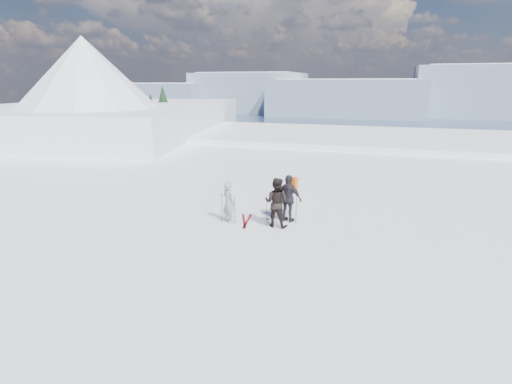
# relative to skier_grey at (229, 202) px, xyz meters

# --- Properties ---
(lake_basin) EXTENTS (820.00, 820.00, 71.62)m
(lake_basin) POSITION_rel_skier_grey_xyz_m (3.59, 26.10, -7.32)
(lake_basin) COLOR white
(lake_basin) RESTS_ON ground
(far_mountain_range) EXTENTS (770.00, 110.00, 53.00)m
(far_mountain_range) POSITION_rel_skier_grey_xyz_m (33.19, 450.89, -8.01)
(far_mountain_range) COLOR slate
(far_mountain_range) RESTS_ON ground
(near_ridge) EXTENTS (31.37, 35.68, 25.62)m
(near_ridge) POSITION_rel_skier_grey_xyz_m (-23.01, 25.46, -4.30)
(near_ridge) COLOR white
(near_ridge) RESTS_ON ground
(skier_grey) EXTENTS (0.72, 0.64, 1.64)m
(skier_grey) POSITION_rel_skier_grey_xyz_m (0.00, 0.00, 0.00)
(skier_grey) COLOR gray
(skier_grey) RESTS_ON ground
(skier_dark) EXTENTS (0.98, 0.78, 1.92)m
(skier_dark) POSITION_rel_skier_grey_xyz_m (1.91, 0.09, 0.14)
(skier_dark) COLOR black
(skier_dark) RESTS_ON ground
(skier_pack) EXTENTS (1.20, 0.75, 1.90)m
(skier_pack) POSITION_rel_skier_grey_xyz_m (2.23, 0.78, 0.13)
(skier_pack) COLOR black
(skier_pack) RESTS_ON ground
(backpack) EXTENTS (0.45, 0.33, 0.61)m
(backpack) POSITION_rel_skier_grey_xyz_m (2.30, 1.02, 1.38)
(backpack) COLOR #C75312
(backpack) RESTS_ON skier_pack
(ski_poles) EXTENTS (2.85, 0.83, 1.37)m
(ski_poles) POSITION_rel_skier_grey_xyz_m (1.40, 0.23, -0.20)
(ski_poles) COLOR black
(ski_poles) RESTS_ON ground
(skis_loose) EXTENTS (0.73, 1.70, 0.03)m
(skis_loose) POSITION_rel_skier_grey_xyz_m (0.61, 0.27, -0.81)
(skis_loose) COLOR black
(skis_loose) RESTS_ON ground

